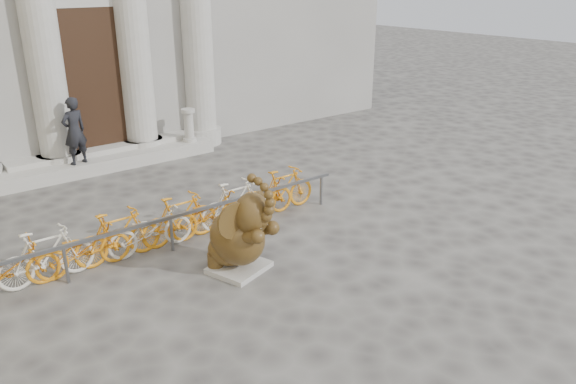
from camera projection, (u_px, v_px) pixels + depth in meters
ground at (339, 318)px, 8.74m from camera, size 80.00×80.00×0.00m
entrance_steps at (109, 160)px, 15.59m from camera, size 6.00×1.20×0.36m
elephant_statue at (239, 236)px, 9.91m from camera, size 1.26×1.51×1.91m
bike_rack at (165, 223)px, 10.88m from camera, size 8.00×0.53×1.00m
pedestrian at (74, 131)px, 14.41m from camera, size 0.72×0.56×1.76m
balustrade_post at (189, 127)px, 16.50m from camera, size 0.40×0.40×0.98m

